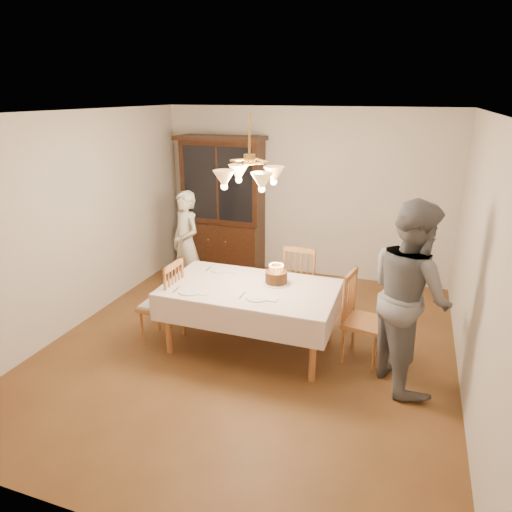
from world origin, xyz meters
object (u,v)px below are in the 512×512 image
at_px(dining_table, 250,293).
at_px(chair_far_side, 302,284).
at_px(china_hutch, 223,207).
at_px(elderly_woman, 186,243).
at_px(birthday_cake, 276,278).

distance_m(dining_table, chair_far_side, 1.06).
xyz_separation_m(china_hutch, chair_far_side, (1.66, -1.29, -0.60)).
distance_m(chair_far_side, elderly_woman, 1.80).
xyz_separation_m(chair_far_side, birthday_cake, (-0.12, -0.79, 0.39)).
xyz_separation_m(dining_table, elderly_woman, (-1.39, 1.16, 0.07)).
relative_size(chair_far_side, elderly_woman, 0.66).
bearing_deg(elderly_woman, china_hutch, 116.82).
distance_m(china_hutch, birthday_cake, 2.59).
bearing_deg(chair_far_side, dining_table, -110.92).
xyz_separation_m(dining_table, birthday_cake, (0.25, 0.18, 0.15)).
bearing_deg(chair_far_side, elderly_woman, 173.64).
bearing_deg(china_hutch, elderly_woman, -95.45).
bearing_deg(dining_table, birthday_cake, 35.44).
distance_m(chair_far_side, birthday_cake, 0.89).
height_order(china_hutch, chair_far_side, china_hutch).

